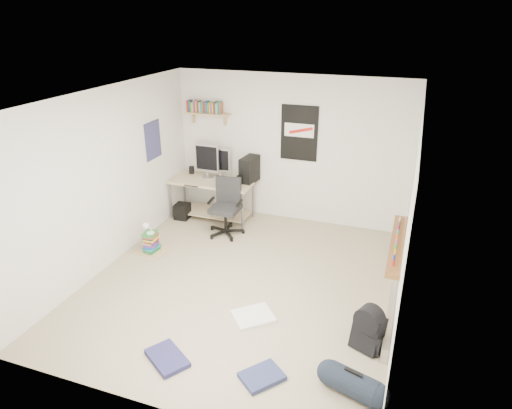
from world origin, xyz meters
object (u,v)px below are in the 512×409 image
(duffel_bag, at_px, (352,382))
(office_chair, at_px, (225,207))
(desk, at_px, (212,198))
(book_stack, at_px, (151,242))
(backpack, at_px, (368,332))

(duffel_bag, bearing_deg, office_chair, 149.46)
(desk, xyz_separation_m, office_chair, (0.49, -0.53, 0.12))
(desk, distance_m, duffel_bag, 4.42)
(duffel_bag, height_order, book_stack, duffel_bag)
(backpack, relative_size, book_stack, 0.97)
(backpack, relative_size, duffel_bag, 0.83)
(office_chair, xyz_separation_m, duffel_bag, (2.49, -2.74, -0.35))
(backpack, bearing_deg, desk, 163.34)
(backpack, distance_m, book_stack, 3.56)
(backpack, xyz_separation_m, book_stack, (-3.39, 1.10, -0.05))
(duffel_bag, relative_size, book_stack, 1.16)
(office_chair, relative_size, book_stack, 2.18)
(office_chair, bearing_deg, desk, 126.90)
(backpack, distance_m, duffel_bag, 0.72)
(office_chair, distance_m, backpack, 3.25)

